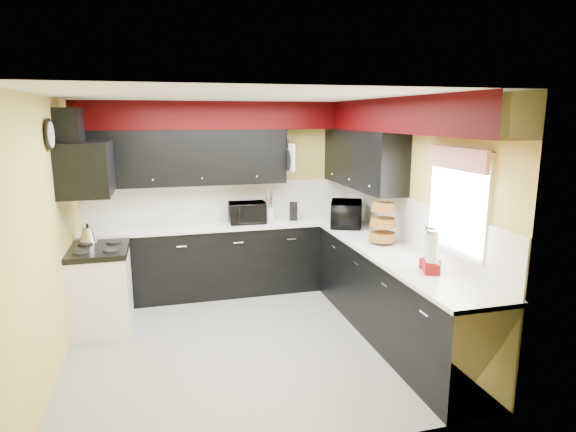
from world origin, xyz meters
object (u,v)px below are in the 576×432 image
object	(u,v)px
microwave	(346,214)
kettle	(88,235)
knife_block	(293,212)
utensil_crock	(269,214)
toaster_oven	(247,213)

from	to	relation	value
microwave	kettle	world-z (taller)	microwave
knife_block	kettle	xyz separation A→B (m)	(-2.53, -0.45, -0.05)
utensil_crock	knife_block	size ratio (longest dim) A/B	0.74
microwave	kettle	size ratio (longest dim) A/B	2.98
microwave	kettle	distance (m)	3.09
toaster_oven	microwave	xyz separation A→B (m)	(1.19, -0.50, 0.02)
microwave	utensil_crock	distance (m)	1.05
utensil_crock	knife_block	bearing A→B (deg)	-11.92
utensil_crock	knife_block	xyz separation A→B (m)	(0.32, -0.07, 0.03)
toaster_oven	knife_block	bearing A→B (deg)	2.90
kettle	microwave	bearing A→B (deg)	-0.97
utensil_crock	knife_block	world-z (taller)	knife_block
microwave	utensil_crock	xyz separation A→B (m)	(-0.88, 0.57, -0.07)
knife_block	utensil_crock	bearing A→B (deg)	-177.69
microwave	kettle	bearing A→B (deg)	111.67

